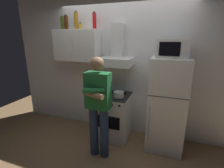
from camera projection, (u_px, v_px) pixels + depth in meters
ground_plane at (112, 143)px, 3.06m from camera, size 7.00×7.00×0.00m
back_wall_tiled at (122, 66)px, 3.24m from camera, size 4.80×0.10×2.70m
upper_cabinet at (77, 45)px, 3.19m from camera, size 0.90×0.37×0.60m
stove_oven at (114, 116)px, 3.19m from camera, size 0.60×0.62×0.87m
range_hood at (116, 55)px, 2.98m from camera, size 0.60×0.44×0.75m
refrigerator at (167, 105)px, 2.78m from camera, size 0.60×0.62×1.60m
microwave at (172, 48)px, 2.54m from camera, size 0.48×0.37×0.28m
person_standing at (98, 105)px, 2.52m from camera, size 0.38×0.33×1.64m
cooking_pot at (119, 95)px, 2.90m from camera, size 0.28×0.18×0.11m
bottle_olive_oil at (62, 23)px, 3.21m from camera, size 0.07×0.07×0.25m
bottle_rum_dark at (66, 22)px, 3.12m from camera, size 0.08×0.08×0.26m
bottle_soda_red at (94, 21)px, 2.99m from camera, size 0.07×0.07×0.30m
bottle_liquor_amber at (76, 21)px, 3.08m from camera, size 0.08×0.08×0.32m
bottle_spice_jar at (80, 26)px, 3.06m from camera, size 0.06×0.06×0.12m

